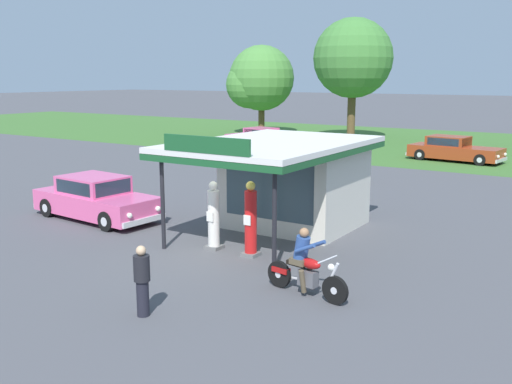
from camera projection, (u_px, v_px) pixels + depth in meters
The scene contains 13 objects.
ground_plane at pixel (212, 252), 16.55m from camera, with size 300.00×300.00×0.00m, color #4C4C51.
grass_verge_strip at pixel (466, 147), 41.33m from camera, with size 120.00×24.00×0.01m, color #3D6B2D.
service_station_kiosk at pixel (290, 176), 19.00m from camera, with size 4.63×6.85×3.40m.
gas_pump_nearside at pixel (214, 218), 16.72m from camera, with size 0.44×0.44×1.99m.
gas_pump_offside at pixel (251, 222), 16.04m from camera, with size 0.44×0.44×2.12m.
motorcycle_with_rider at pixel (305, 268), 13.21m from camera, with size 2.21×0.73×1.58m.
featured_classic_sedan at pixel (96, 199), 20.36m from camera, with size 5.14×2.31×1.51m.
parked_car_back_row_far_right at pixel (260, 140), 39.36m from camera, with size 5.29×2.58×1.52m.
parked_car_back_row_far_left at pixel (454, 150), 34.27m from camera, with size 5.58×2.55×1.46m.
bystander_strolling_foreground at pixel (367, 163), 27.31m from camera, with size 0.34×0.34×1.76m.
bystander_standing_back_lot at pixel (142, 280), 12.02m from camera, with size 0.34×0.34×1.52m.
tree_oak_far_right at pixel (354, 60), 44.15m from camera, with size 6.06×6.06×9.32m.
tree_oak_right at pixel (258, 80), 49.41m from camera, with size 5.53×5.53×7.54m.
Camera 1 is at (9.62, -12.72, 4.92)m, focal length 40.83 mm.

